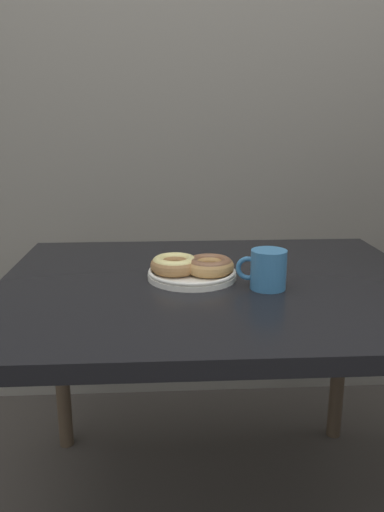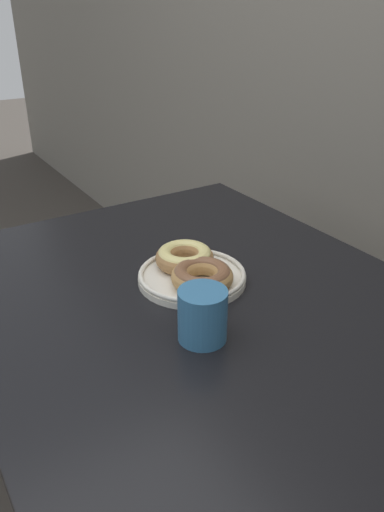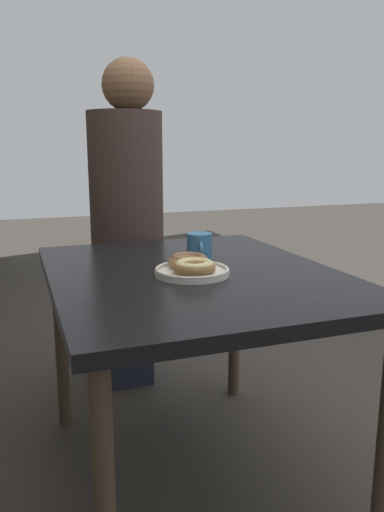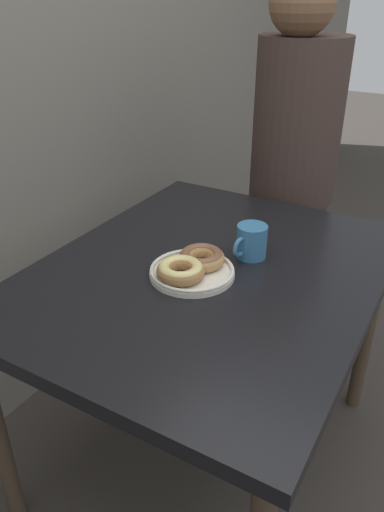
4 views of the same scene
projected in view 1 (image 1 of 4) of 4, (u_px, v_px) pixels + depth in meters
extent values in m
cube|color=slate|center=(196.00, 75.00, 1.86)|extent=(8.00, 0.05, 2.60)
cube|color=black|center=(215.00, 288.00, 1.29)|extent=(1.11, 0.88, 0.04)
cylinder|color=#473828|center=(60.00, 356.00, 1.72)|extent=(0.05, 0.05, 0.70)
cylinder|color=#473828|center=(340.00, 349.00, 1.78)|extent=(0.05, 0.05, 0.70)
cylinder|color=silver|center=(192.00, 276.00, 1.30)|extent=(0.23, 0.23, 0.01)
torus|color=silver|center=(192.00, 271.00, 1.29)|extent=(0.23, 0.23, 0.01)
torus|color=#B2844C|center=(209.00, 266.00, 1.29)|extent=(0.17, 0.17, 0.04)
torus|color=brown|center=(210.00, 263.00, 1.29)|extent=(0.16, 0.16, 0.03)
torus|color=#9E7042|center=(175.00, 265.00, 1.29)|extent=(0.17, 0.17, 0.04)
torus|color=#E0D17F|center=(175.00, 262.00, 1.29)|extent=(0.16, 0.16, 0.03)
cylinder|color=teal|center=(268.00, 269.00, 1.21)|extent=(0.09, 0.09, 0.10)
cylinder|color=#382114|center=(269.00, 253.00, 1.20)|extent=(0.07, 0.07, 0.00)
torus|color=teal|center=(248.00, 268.00, 1.22)|extent=(0.06, 0.03, 0.06)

